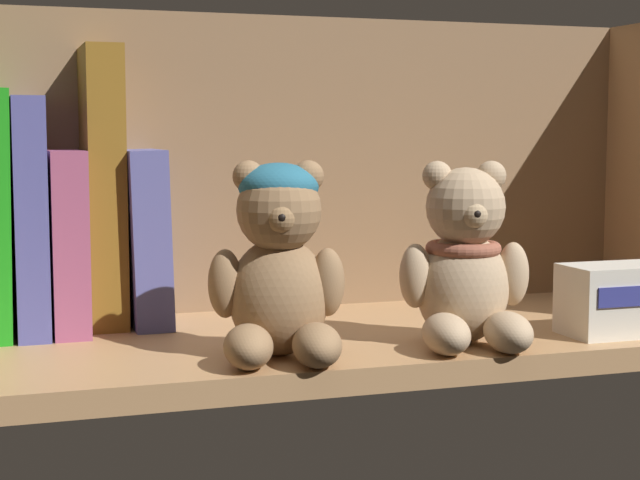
% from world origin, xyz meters
% --- Properties ---
extents(shelf_board, '(0.78, 0.27, 0.02)m').
position_xyz_m(shelf_board, '(0.00, 0.00, 0.01)').
color(shelf_board, tan).
rests_on(shelf_board, ground).
extents(shelf_back_panel, '(0.81, 0.01, 0.30)m').
position_xyz_m(shelf_back_panel, '(0.00, 0.14, 0.15)').
color(shelf_back_panel, olive).
rests_on(shelf_back_panel, ground).
extents(book_5, '(0.03, 0.15, 0.20)m').
position_xyz_m(book_5, '(-0.21, 0.10, 0.12)').
color(book_5, '#4B4E99').
rests_on(book_5, shelf_board).
extents(book_6, '(0.03, 0.14, 0.16)m').
position_xyz_m(book_6, '(-0.18, 0.10, 0.10)').
color(book_6, '#9F4D74').
rests_on(book_6, shelf_board).
extents(book_7, '(0.03, 0.09, 0.24)m').
position_xyz_m(book_7, '(-0.15, 0.10, 0.14)').
color(book_7, brown).
rests_on(book_7, shelf_board).
extents(book_8, '(0.04, 0.12, 0.16)m').
position_xyz_m(book_8, '(-0.11, 0.10, 0.10)').
color(book_8, '#55589F').
rests_on(book_8, shelf_board).
extents(teddy_bear_larger, '(0.11, 0.12, 0.15)m').
position_xyz_m(teddy_bear_larger, '(-0.04, -0.08, 0.09)').
color(teddy_bear_larger, '#93704C').
rests_on(teddy_bear_larger, shelf_board).
extents(teddy_bear_smaller, '(0.11, 0.11, 0.15)m').
position_xyz_m(teddy_bear_smaller, '(0.12, -0.08, 0.08)').
color(teddy_bear_smaller, tan).
rests_on(teddy_bear_smaller, shelf_board).
extents(small_product_box, '(0.11, 0.06, 0.06)m').
position_xyz_m(small_product_box, '(0.27, -0.08, 0.05)').
color(small_product_box, silver).
rests_on(small_product_box, shelf_board).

